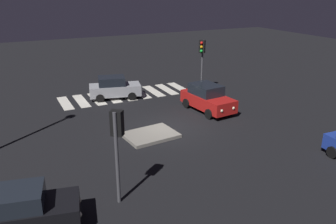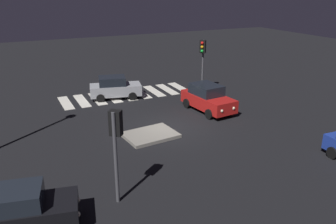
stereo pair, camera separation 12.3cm
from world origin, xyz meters
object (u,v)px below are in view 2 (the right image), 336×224
car_black (20,211)px  traffic_light_south (203,53)px  traffic_island (150,135)px  car_silver (115,88)px  car_red (208,98)px  traffic_light_north (116,134)px

car_black → traffic_light_south: size_ratio=0.96×
traffic_island → car_silver: bearing=-92.9°
car_red → traffic_light_north: traffic_light_north is taller
car_red → traffic_light_south: 4.83m
traffic_island → traffic_light_north: size_ratio=0.81×
car_red → traffic_light_north: bearing=-55.1°
car_silver → car_red: (-4.73, 5.37, 0.06)m
traffic_light_south → traffic_light_north: traffic_light_south is taller
car_black → traffic_light_north: size_ratio=1.06×
traffic_light_south → traffic_light_north: 15.30m
car_black → traffic_island: bearing=49.3°
traffic_island → car_black: bearing=37.6°
traffic_island → car_red: (-5.12, -2.27, 0.78)m
car_black → traffic_light_south: (-13.98, -11.53, 2.29)m
traffic_island → traffic_light_north: bearing=55.7°
traffic_light_south → traffic_light_north: bearing=2.5°
car_red → car_black: car_red is taller
traffic_island → traffic_light_south: 9.76m
car_black → traffic_light_north: bearing=17.1°
traffic_island → car_red: bearing=-156.1°
traffic_island → car_silver: 7.68m
car_silver → traffic_island: bearing=-79.5°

